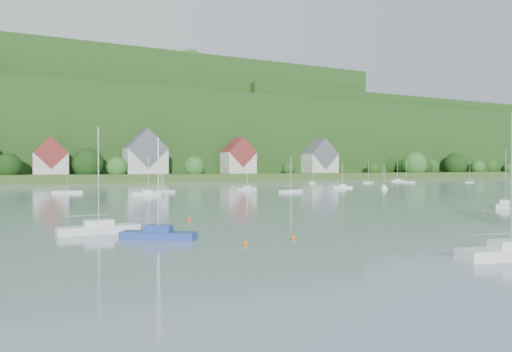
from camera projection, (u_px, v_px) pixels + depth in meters
The scene contains 15 objects.
far_shore_strip at pixel (127, 177), 201.60m from camera, with size 600.00×60.00×3.00m, color #2D491B.
forested_ridge at pixel (102, 136), 262.82m from camera, with size 620.00×181.22×69.89m.
village_building_1 at pixel (50, 159), 178.29m from camera, with size 12.00×9.36×14.00m.
village_building_2 at pixel (145, 156), 192.91m from camera, with size 16.00×11.44×18.00m.
village_building_3 at pixel (238, 159), 208.89m from camera, with size 13.00×10.40×15.50m.
village_building_4 at pixel (320, 159), 232.45m from camera, with size 15.00×10.40×16.50m.
near_sailboat_0 at pixel (511, 251), 29.38m from camera, with size 6.88×3.25×8.96m.
near_sailboat_1 at pixel (158, 234), 37.52m from camera, with size 5.74×4.71×7.91m.
near_sailboat_3 at pixel (505, 205), 66.79m from camera, with size 5.97×4.43×8.02m.
near_sailboat_6 at pixel (99, 228), 40.74m from camera, with size 6.75×2.25×8.98m.
mooring_buoy_0 at pixel (246, 246), 34.41m from camera, with size 0.41×0.41×0.41m, color orange.
mooring_buoy_1 at pixel (485, 213), 58.79m from camera, with size 0.42×0.42×0.42m, color silver.
mooring_buoy_3 at pixel (190, 220), 50.84m from camera, with size 0.42×0.42×0.42m, color orange.
mooring_buoy_5 at pixel (294, 239), 37.33m from camera, with size 0.42×0.42×0.42m, color orange.
far_sailboat_cluster at pixel (238, 187), 130.26m from camera, with size 198.85×55.82×8.71m.
Camera 1 is at (-40.91, -4.67, 5.58)m, focal length 33.82 mm.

